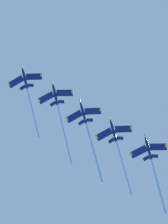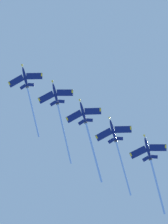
{
  "view_description": "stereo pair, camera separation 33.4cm",
  "coord_description": "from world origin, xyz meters",
  "px_view_note": "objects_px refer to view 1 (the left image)",
  "views": [
    {
      "loc": [
        -16.11,
        13.83,
        1.63
      ],
      "look_at": [
        -4.29,
        -14.34,
        153.48
      ],
      "focal_mm": 45.82,
      "sensor_mm": 36.0,
      "label": 1
    },
    {
      "loc": [
        -15.8,
        13.96,
        1.63
      ],
      "look_at": [
        -4.29,
        -14.34,
        153.48
      ],
      "focal_mm": 45.82,
      "sensor_mm": 36.0,
      "label": 2
    }
  ],
  "objects_px": {
    "jet_lead": "(27,88)",
    "jet_fourth": "(116,141)",
    "jet_fifth": "(152,162)",
    "jet_second": "(58,107)",
    "jet_third": "(88,129)"
  },
  "relations": [
    {
      "from": "jet_fifth",
      "to": "jet_fourth",
      "type": "bearing_deg",
      "value": 51.71
    },
    {
      "from": "jet_lead",
      "to": "jet_fifth",
      "type": "xyz_separation_m",
      "value": [
        -47.69,
        -60.28,
        -15.83
      ]
    },
    {
      "from": "jet_lead",
      "to": "jet_fifth",
      "type": "bearing_deg",
      "value": -128.35
    },
    {
      "from": "jet_second",
      "to": "jet_fifth",
      "type": "distance_m",
      "value": 58.09
    },
    {
      "from": "jet_lead",
      "to": "jet_third",
      "type": "bearing_deg",
      "value": -124.56
    },
    {
      "from": "jet_fourth",
      "to": "jet_fifth",
      "type": "bearing_deg",
      "value": -128.29
    },
    {
      "from": "jet_second",
      "to": "jet_fourth",
      "type": "xyz_separation_m",
      "value": [
        -22.24,
        -28.05,
        -7.72
      ]
    },
    {
      "from": "jet_third",
      "to": "jet_second",
      "type": "bearing_deg",
      "value": 59.11
    },
    {
      "from": "jet_second",
      "to": "jet_fifth",
      "type": "bearing_deg",
      "value": -128.37
    },
    {
      "from": "jet_second",
      "to": "jet_fourth",
      "type": "relative_size",
      "value": 1.1
    },
    {
      "from": "jet_lead",
      "to": "jet_fourth",
      "type": "bearing_deg",
      "value": -128.37
    },
    {
      "from": "jet_lead",
      "to": "jet_fourth",
      "type": "distance_m",
      "value": 57.01
    },
    {
      "from": "jet_fourth",
      "to": "jet_fifth",
      "type": "distance_m",
      "value": 21.49
    },
    {
      "from": "jet_lead",
      "to": "jet_second",
      "type": "bearing_deg",
      "value": -128.28
    },
    {
      "from": "jet_third",
      "to": "jet_lead",
      "type": "bearing_deg",
      "value": 55.44
    }
  ]
}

